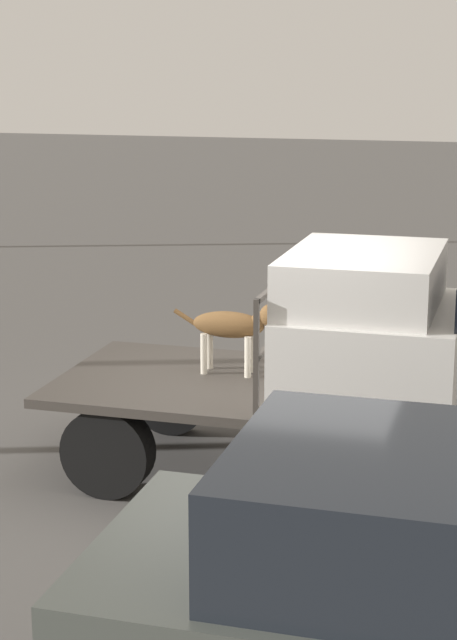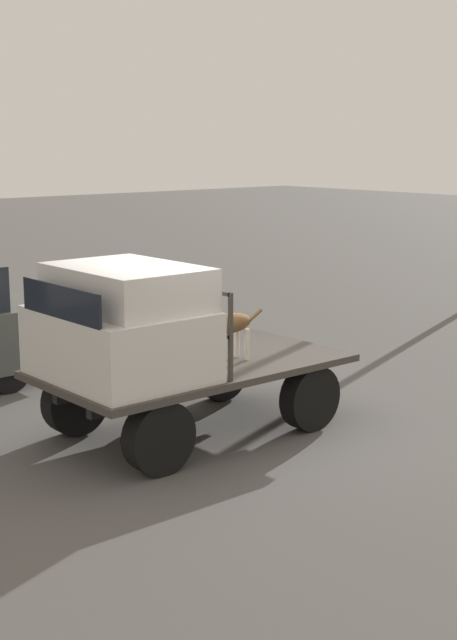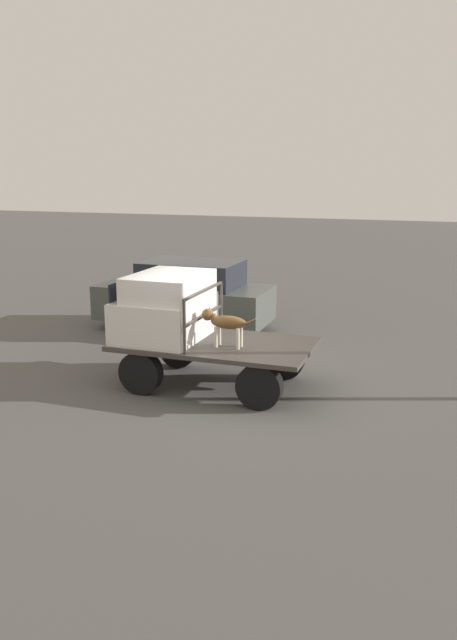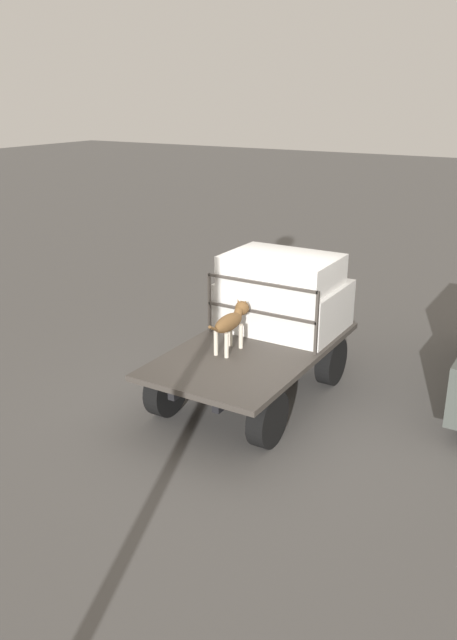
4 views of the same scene
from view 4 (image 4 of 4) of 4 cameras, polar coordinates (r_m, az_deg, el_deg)
The scene contains 5 objects.
ground_plane at distance 9.45m, azimuth 2.22°, elevation -7.06°, with size 80.00×80.00×0.00m, color #514F4C.
flatbed_truck at distance 9.20m, azimuth 2.27°, elevation -3.82°, with size 3.46×1.93×0.82m.
truck_cab at distance 9.71m, azimuth 5.02°, elevation 2.44°, with size 1.41×1.81×1.18m.
truck_headboard at distance 9.06m, azimuth 2.95°, elevation 1.55°, with size 0.04×1.81×0.94m.
dog at distance 8.85m, azimuth 0.29°, elevation -0.09°, with size 1.03×0.23×0.68m.
Camera 4 is at (-7.41, -4.01, 4.30)m, focal length 35.00 mm.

